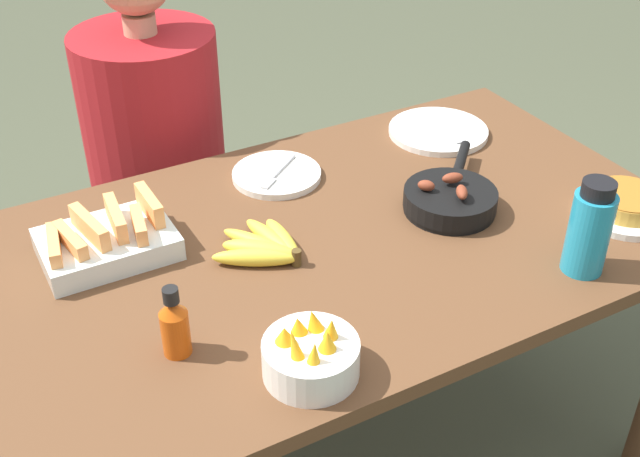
# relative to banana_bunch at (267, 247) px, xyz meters

# --- Properties ---
(dining_table) EXTENTS (1.59, 0.90, 0.74)m
(dining_table) POSITION_rel_banana_bunch_xyz_m (0.12, -0.01, -0.12)
(dining_table) COLOR brown
(dining_table) RESTS_ON ground_plane
(banana_bunch) EXTENTS (0.18, 0.19, 0.04)m
(banana_bunch) POSITION_rel_banana_bunch_xyz_m (0.00, 0.00, 0.00)
(banana_bunch) COLOR yellow
(banana_bunch) RESTS_ON dining_table
(melon_tray) EXTENTS (0.27, 0.19, 0.10)m
(melon_tray) POSITION_rel_banana_bunch_xyz_m (-0.28, 0.16, 0.02)
(melon_tray) COLOR silver
(melon_tray) RESTS_ON dining_table
(skillet) EXTENTS (0.29, 0.29, 0.08)m
(skillet) POSITION_rel_banana_bunch_xyz_m (0.43, -0.04, 0.01)
(skillet) COLOR black
(skillet) RESTS_ON dining_table
(frittata_plate_center) EXTENTS (0.22, 0.22, 0.05)m
(frittata_plate_center) POSITION_rel_banana_bunch_xyz_m (0.76, -0.24, 0.00)
(frittata_plate_center) COLOR silver
(frittata_plate_center) RESTS_ON dining_table
(empty_plate_near_front) EXTENTS (0.21, 0.21, 0.02)m
(empty_plate_near_front) POSITION_rel_banana_bunch_xyz_m (0.16, 0.27, -0.01)
(empty_plate_near_front) COLOR silver
(empty_plate_near_front) RESTS_ON dining_table
(empty_plate_far_left) EXTENTS (0.26, 0.26, 0.02)m
(empty_plate_far_left) POSITION_rel_banana_bunch_xyz_m (0.62, 0.27, -0.01)
(empty_plate_far_left) COLOR silver
(empty_plate_far_left) RESTS_ON dining_table
(fruit_bowl_mango) EXTENTS (0.17, 0.17, 0.12)m
(fruit_bowl_mango) POSITION_rel_banana_bunch_xyz_m (-0.08, -0.35, 0.02)
(fruit_bowl_mango) COLOR silver
(fruit_bowl_mango) RESTS_ON dining_table
(water_bottle) EXTENTS (0.08, 0.08, 0.20)m
(water_bottle) POSITION_rel_banana_bunch_xyz_m (0.53, -0.35, 0.08)
(water_bottle) COLOR teal
(water_bottle) RESTS_ON dining_table
(hot_sauce_bottle) EXTENTS (0.05, 0.05, 0.14)m
(hot_sauce_bottle) POSITION_rel_banana_bunch_xyz_m (-0.26, -0.19, 0.04)
(hot_sauce_bottle) COLOR #C64C0F
(hot_sauce_bottle) RESTS_ON dining_table
(person_figure) EXTENTS (0.41, 0.41, 1.22)m
(person_figure) POSITION_rel_banana_bunch_xyz_m (-0.01, 0.71, -0.26)
(person_figure) COLOR black
(person_figure) RESTS_ON ground_plane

